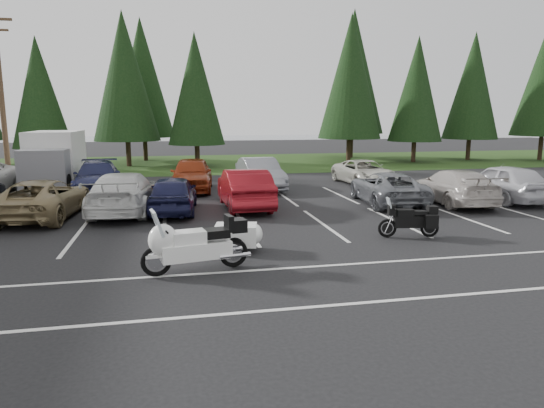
{
  "coord_description": "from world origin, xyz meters",
  "views": [
    {
      "loc": [
        -1.88,
        -14.66,
        3.71
      ],
      "look_at": [
        1.06,
        -0.5,
        1.08
      ],
      "focal_mm": 32.0,
      "sensor_mm": 36.0,
      "label": 1
    }
  ],
  "objects_px": {
    "box_truck": "(52,160)",
    "touring_motorcycle": "(196,239)",
    "car_near_6": "(387,188)",
    "cargo_trailer": "(236,238)",
    "car_near_7": "(454,187)",
    "car_far_1": "(98,177)",
    "car_near_3": "(124,193)",
    "car_near_4": "(173,194)",
    "car_far_4": "(364,172)",
    "car_near_2": "(43,199)",
    "car_near_5": "(245,188)",
    "car_far_3": "(260,174)",
    "utility_pole": "(1,96)",
    "car_far_2": "(192,174)",
    "car_near_8": "(503,182)",
    "adventure_motorcycle": "(409,217)"
  },
  "relations": [
    {
      "from": "box_truck",
      "to": "touring_motorcycle",
      "type": "distance_m",
      "value": 17.13
    },
    {
      "from": "car_near_6",
      "to": "cargo_trailer",
      "type": "height_order",
      "value": "car_near_6"
    },
    {
      "from": "car_near_6",
      "to": "touring_motorcycle",
      "type": "xyz_separation_m",
      "value": [
        -8.52,
        -7.7,
        0.12
      ]
    },
    {
      "from": "car_near_7",
      "to": "car_far_1",
      "type": "relative_size",
      "value": 0.97
    },
    {
      "from": "car_near_3",
      "to": "car_far_1",
      "type": "relative_size",
      "value": 1.05
    },
    {
      "from": "car_near_4",
      "to": "car_far_4",
      "type": "bearing_deg",
      "value": -145.32
    },
    {
      "from": "car_near_2",
      "to": "car_near_4",
      "type": "distance_m",
      "value": 4.7
    },
    {
      "from": "car_near_4",
      "to": "touring_motorcycle",
      "type": "relative_size",
      "value": 1.49
    },
    {
      "from": "car_near_6",
      "to": "car_far_1",
      "type": "relative_size",
      "value": 0.95
    },
    {
      "from": "car_near_7",
      "to": "touring_motorcycle",
      "type": "height_order",
      "value": "touring_motorcycle"
    },
    {
      "from": "car_near_5",
      "to": "car_far_3",
      "type": "relative_size",
      "value": 1.01
    },
    {
      "from": "car_far_4",
      "to": "car_near_4",
      "type": "bearing_deg",
      "value": -152.99
    },
    {
      "from": "box_truck",
      "to": "touring_motorcycle",
      "type": "xyz_separation_m",
      "value": [
        6.61,
        -15.79,
        -0.65
      ]
    },
    {
      "from": "utility_pole",
      "to": "car_far_4",
      "type": "height_order",
      "value": "utility_pole"
    },
    {
      "from": "car_near_5",
      "to": "car_far_1",
      "type": "bearing_deg",
      "value": -41.5
    },
    {
      "from": "car_far_2",
      "to": "car_near_7",
      "type": "bearing_deg",
      "value": -23.26
    },
    {
      "from": "car_far_4",
      "to": "cargo_trailer",
      "type": "relative_size",
      "value": 2.88
    },
    {
      "from": "car_near_2",
      "to": "car_far_1",
      "type": "distance_m",
      "value": 6.07
    },
    {
      "from": "car_far_3",
      "to": "box_truck",
      "type": "bearing_deg",
      "value": 161.13
    },
    {
      "from": "car_near_2",
      "to": "car_near_8",
      "type": "relative_size",
      "value": 1.07
    },
    {
      "from": "car_near_5",
      "to": "car_near_7",
      "type": "height_order",
      "value": "car_near_5"
    },
    {
      "from": "car_far_3",
      "to": "touring_motorcycle",
      "type": "xyz_separation_m",
      "value": [
        -3.92,
        -12.9,
        0.01
      ]
    },
    {
      "from": "utility_pole",
      "to": "cargo_trailer",
      "type": "xyz_separation_m",
      "value": [
        9.79,
        -13.68,
        -4.31
      ]
    },
    {
      "from": "car_near_3",
      "to": "car_near_8",
      "type": "xyz_separation_m",
      "value": [
        16.16,
        -0.57,
        0.03
      ]
    },
    {
      "from": "car_near_6",
      "to": "car_near_8",
      "type": "height_order",
      "value": "car_near_8"
    },
    {
      "from": "utility_pole",
      "to": "box_truck",
      "type": "relative_size",
      "value": 1.61
    },
    {
      "from": "car_near_4",
      "to": "car_near_5",
      "type": "distance_m",
      "value": 2.9
    },
    {
      "from": "car_near_8",
      "to": "utility_pole",
      "type": "bearing_deg",
      "value": -20.82
    },
    {
      "from": "car_near_4",
      "to": "cargo_trailer",
      "type": "bearing_deg",
      "value": 110.51
    },
    {
      "from": "car_near_7",
      "to": "touring_motorcycle",
      "type": "bearing_deg",
      "value": 37.11
    },
    {
      "from": "car_far_3",
      "to": "car_near_8",
      "type": "bearing_deg",
      "value": -32.94
    },
    {
      "from": "car_near_5",
      "to": "car_near_6",
      "type": "bearing_deg",
      "value": 176.45
    },
    {
      "from": "car_near_3",
      "to": "car_far_3",
      "type": "relative_size",
      "value": 1.14
    },
    {
      "from": "car_far_4",
      "to": "touring_motorcycle",
      "type": "distance_m",
      "value": 16.68
    },
    {
      "from": "car_near_4",
      "to": "car_near_6",
      "type": "relative_size",
      "value": 0.88
    },
    {
      "from": "touring_motorcycle",
      "to": "cargo_trailer",
      "type": "bearing_deg",
      "value": 43.04
    },
    {
      "from": "utility_pole",
      "to": "car_near_8",
      "type": "relative_size",
      "value": 1.86
    },
    {
      "from": "car_near_8",
      "to": "car_far_2",
      "type": "height_order",
      "value": "car_far_2"
    },
    {
      "from": "car_near_3",
      "to": "car_far_1",
      "type": "xyz_separation_m",
      "value": [
        -1.75,
        5.6,
        -0.04
      ]
    },
    {
      "from": "car_near_3",
      "to": "cargo_trailer",
      "type": "height_order",
      "value": "car_near_3"
    },
    {
      "from": "car_far_2",
      "to": "touring_motorcycle",
      "type": "height_order",
      "value": "car_far_2"
    },
    {
      "from": "car_near_2",
      "to": "car_far_1",
      "type": "relative_size",
      "value": 1.0
    },
    {
      "from": "car_near_3",
      "to": "car_far_3",
      "type": "distance_m",
      "value": 8.02
    },
    {
      "from": "car_near_2",
      "to": "car_near_8",
      "type": "xyz_separation_m",
      "value": [
        19.02,
        -0.2,
        0.1
      ]
    },
    {
      "from": "car_near_3",
      "to": "box_truck",
      "type": "bearing_deg",
      "value": -56.54
    },
    {
      "from": "car_near_4",
      "to": "car_near_8",
      "type": "relative_size",
      "value": 0.89
    },
    {
      "from": "utility_pole",
      "to": "car_near_7",
      "type": "relative_size",
      "value": 1.78
    },
    {
      "from": "car_far_3",
      "to": "adventure_motorcycle",
      "type": "xyz_separation_m",
      "value": [
        2.7,
        -10.83,
        -0.16
      ]
    },
    {
      "from": "adventure_motorcycle",
      "to": "box_truck",
      "type": "bearing_deg",
      "value": 144.11
    },
    {
      "from": "box_truck",
      "to": "adventure_motorcycle",
      "type": "xyz_separation_m",
      "value": [
        13.23,
        -13.72,
        -0.81
      ]
    }
  ]
}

